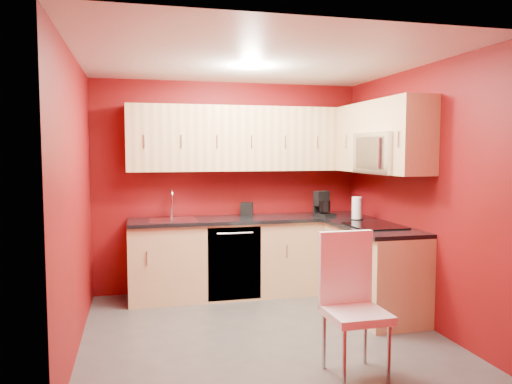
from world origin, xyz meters
name	(u,v)px	position (x,y,z in m)	size (l,w,h in m)	color
floor	(259,330)	(0.00, 0.00, 0.00)	(3.20, 3.20, 0.00)	#4C4A47
ceiling	(259,60)	(0.00, 0.00, 2.50)	(3.20, 3.20, 0.00)	white
wall_back	(229,187)	(0.00, 1.50, 1.25)	(3.20, 3.20, 0.00)	maroon
wall_front	(316,219)	(0.00, -1.50, 1.25)	(3.20, 3.20, 0.00)	maroon
wall_left	(75,202)	(-1.60, 0.00, 1.25)	(3.00, 3.00, 0.00)	maroon
wall_right	(414,194)	(1.60, 0.00, 1.25)	(3.00, 3.00, 0.00)	maroon
base_cabinets_back	(251,257)	(0.20, 1.20, 0.43)	(2.80, 0.60, 0.87)	#DBBB7D
base_cabinets_right	(374,271)	(1.30, 0.25, 0.43)	(0.60, 1.30, 0.87)	#DBBB7D
countertop_back	(251,219)	(0.20, 1.19, 0.89)	(2.80, 0.63, 0.04)	black
countertop_right	(374,228)	(1.29, 0.23, 0.89)	(0.63, 1.27, 0.04)	black
upper_cabinets_back	(248,139)	(0.20, 1.32, 1.83)	(2.80, 0.35, 0.75)	#DEBD7E
upper_cabinets_right	(379,132)	(1.42, 0.44, 1.89)	(0.35, 1.55, 0.75)	#DEBD7E
microwave	(387,153)	(1.39, 0.20, 1.66)	(0.42, 0.76, 0.42)	silver
cooktop	(375,226)	(1.28, 0.20, 0.92)	(0.50, 0.55, 0.01)	black
sink	(173,217)	(-0.70, 1.20, 0.94)	(0.52, 0.42, 0.35)	silver
dishwasher_front	(235,264)	(-0.05, 0.91, 0.43)	(0.60, 0.02, 0.82)	black
downlight	(251,67)	(0.00, 0.30, 2.48)	(0.20, 0.20, 0.01)	white
coffee_maker	(325,204)	(1.08, 1.10, 1.06)	(0.18, 0.23, 0.29)	black
napkin_holder	(247,209)	(0.18, 1.33, 0.99)	(0.15, 0.15, 0.16)	black
paper_towel	(357,208)	(1.32, 0.72, 1.04)	(0.15, 0.15, 0.26)	white
dining_chair	(356,306)	(0.47, -1.10, 0.53)	(0.43, 0.45, 1.07)	white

